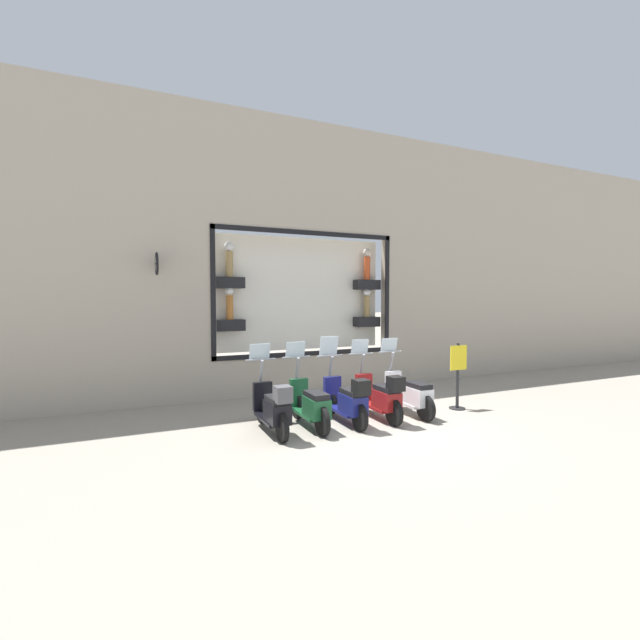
{
  "coord_description": "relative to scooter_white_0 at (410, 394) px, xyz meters",
  "views": [
    {
      "loc": [
        -7.05,
        4.31,
        2.49
      ],
      "look_at": [
        1.89,
        0.32,
        2.0
      ],
      "focal_mm": 24.0,
      "sensor_mm": 36.0,
      "label": 1
    }
  ],
  "objects": [
    {
      "name": "scooter_white_0",
      "position": [
        0.0,
        0.0,
        0.0
      ],
      "size": [
        1.81,
        0.6,
        1.59
      ],
      "color": "black",
      "rests_on": "ground_plane"
    },
    {
      "name": "scooter_red_1",
      "position": [
        -0.06,
        0.77,
        0.04
      ],
      "size": [
        1.8,
        0.6,
        1.59
      ],
      "color": "black",
      "rests_on": "ground_plane"
    },
    {
      "name": "building_facade",
      "position": [
        3.16,
        1.15,
        3.18
      ],
      "size": [
        1.17,
        36.0,
        7.14
      ],
      "color": "#ADA08E",
      "rests_on": "ground_plane"
    },
    {
      "name": "scooter_green_3",
      "position": [
        0.0,
        2.31,
        0.0
      ],
      "size": [
        1.81,
        0.6,
        1.6
      ],
      "color": "black",
      "rests_on": "ground_plane"
    },
    {
      "name": "shop_sign_post",
      "position": [
        -0.03,
        -1.28,
        0.35
      ],
      "size": [
        0.36,
        0.45,
        1.49
      ],
      "color": "#232326",
      "rests_on": "ground_plane"
    },
    {
      "name": "scooter_black_4",
      "position": [
        -0.06,
        3.08,
        0.04
      ],
      "size": [
        1.81,
        0.61,
        1.59
      ],
      "color": "black",
      "rests_on": "ground_plane"
    },
    {
      "name": "ground_plane",
      "position": [
        -0.44,
        1.15,
        -0.44
      ],
      "size": [
        120.0,
        120.0,
        0.0
      ],
      "primitive_type": "plane",
      "color": "gray"
    },
    {
      "name": "scooter_navy_2",
      "position": [
        -0.06,
        1.54,
        0.04
      ],
      "size": [
        1.8,
        0.6,
        1.68
      ],
      "color": "black",
      "rests_on": "ground_plane"
    }
  ]
}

